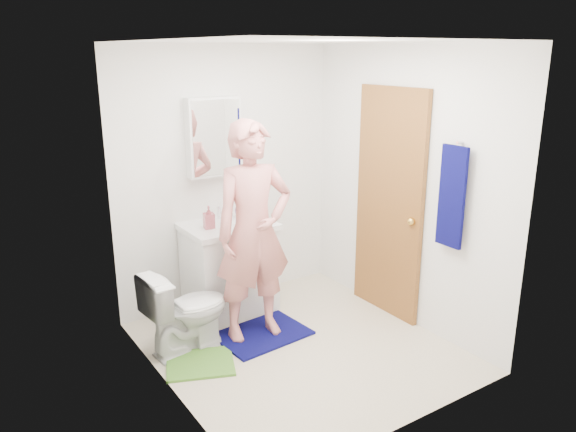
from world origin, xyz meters
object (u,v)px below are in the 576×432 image
at_px(vanity_cabinet, 230,271).
at_px(medicine_cabinet, 214,137).
at_px(toothbrush_cup, 242,212).
at_px(towel, 452,197).
at_px(man, 254,232).
at_px(toilet, 187,310).
at_px(soap_dispenser, 209,217).

relative_size(vanity_cabinet, medicine_cabinet, 1.14).
bearing_deg(medicine_cabinet, toothbrush_cup, -28.57).
bearing_deg(towel, vanity_cabinet, 128.47).
bearing_deg(man, toilet, 176.20).
distance_m(vanity_cabinet, toilet, 0.76).
xyz_separation_m(vanity_cabinet, soap_dispenser, (-0.20, -0.02, 0.55)).
bearing_deg(medicine_cabinet, toilet, -133.03).
height_order(vanity_cabinet, towel, towel).
bearing_deg(vanity_cabinet, soap_dispenser, -173.15).
relative_size(medicine_cabinet, toilet, 1.01).
relative_size(vanity_cabinet, soap_dispenser, 4.03).
xyz_separation_m(medicine_cabinet, soap_dispenser, (-0.20, -0.25, -0.65)).
height_order(soap_dispenser, toothbrush_cup, soap_dispenser).
distance_m(soap_dispenser, man, 0.53).
bearing_deg(toothbrush_cup, man, -110.88).
bearing_deg(medicine_cabinet, vanity_cabinet, -90.00).
bearing_deg(vanity_cabinet, toothbrush_cup, 29.39).
xyz_separation_m(toothbrush_cup, man, (-0.25, -0.65, 0.03)).
bearing_deg(medicine_cabinet, towel, -55.39).
xyz_separation_m(vanity_cabinet, man, (-0.04, -0.53, 0.53)).
distance_m(medicine_cabinet, toilet, 1.54).
bearing_deg(toilet, soap_dispenser, -51.55).
bearing_deg(towel, man, 142.19).
relative_size(vanity_cabinet, man, 0.44).
bearing_deg(vanity_cabinet, towel, -51.53).
bearing_deg(toothbrush_cup, medicine_cabinet, 151.43).
distance_m(medicine_cabinet, soap_dispenser, 0.72).
height_order(medicine_cabinet, soap_dispenser, medicine_cabinet).
height_order(vanity_cabinet, toothbrush_cup, toothbrush_cup).
height_order(vanity_cabinet, man, man).
distance_m(towel, soap_dispenser, 2.03).
bearing_deg(soap_dispenser, toilet, -135.58).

